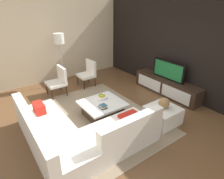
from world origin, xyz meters
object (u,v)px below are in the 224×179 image
Objects in this scene: television at (168,70)px; accent_chair_near at (59,79)px; book_stack at (103,106)px; floor_lamp at (59,42)px; coffee_table at (102,109)px; fruit_bowl at (102,97)px; decorative_ball at (164,103)px; media_console at (166,86)px; ottoman at (162,115)px; sectional_couch at (77,134)px; accent_chair_far at (88,72)px.

television is 3.33m from accent_chair_near.
accent_chair_near reaches higher than book_stack.
coffee_table is at bearing -0.07° from floor_lamp.
fruit_bowl is at bearing 23.92° from accent_chair_near.
television is at bearing 61.43° from accent_chair_near.
accent_chair_near is 3.39× the size of decorative_ball.
media_console is 2.00× the size of television.
floor_lamp reaches higher than fruit_bowl.
ottoman is (0.97, -1.29, -0.05)m from media_console.
coffee_table is 1.15× the size of accent_chair_near.
coffee_table is at bearing -28.99° from fruit_bowl.
decorative_ball is (3.56, 1.00, -0.94)m from floor_lamp.
floor_lamp is (-0.67, 0.41, 0.98)m from accent_chair_near.
sectional_couch is (0.50, -3.29, 0.02)m from media_console.
book_stack is (0.12, -2.42, 0.17)m from media_console.
accent_chair_far reaches higher than coffee_table.
accent_chair_near is at bearing -93.70° from accent_chair_far.
fruit_bowl is at bearing -25.66° from accent_chair_far.
fruit_bowl reaches higher than ottoman.
floor_lamp reaches higher than accent_chair_far.
sectional_couch is 0.96m from book_stack.
media_console is at bearing 126.89° from ottoman.
accent_chair_far is at bearing 47.70° from floor_lamp.
book_stack is (2.11, -0.78, -0.08)m from accent_chair_far.
sectional_couch is 2.37× the size of coffee_table.
fruit_bowl reaches higher than book_stack.
accent_chair_far reaches higher than media_console.
accent_chair_near is at bearing -153.99° from decorative_ball.
decorative_ball is at bearing 15.72° from floor_lamp.
book_stack is (-0.85, -1.13, -0.11)m from decorative_ball.
book_stack is (0.40, -0.22, -0.01)m from fruit_bowl.
ottoman is at bearing -0.81° from accent_chair_far.
sectional_couch is at bearing -81.29° from media_console.
book_stack is at bearing -87.18° from television.
decorative_ball is at bearing 0.00° from ottoman.
decorative_ball is (2.89, 1.41, 0.04)m from accent_chair_near.
decorative_ball is (2.96, 0.34, 0.04)m from accent_chair_far.
accent_chair_far is at bearing 161.74° from fruit_bowl.
media_console is at bearing 41.56° from floor_lamp.
sectional_couch reaches higher than fruit_bowl.
accent_chair_far is (-1.99, -1.63, 0.24)m from media_console.
accent_chair_near is 1.25m from floor_lamp.
fruit_bowl reaches higher than coffee_table.
decorative_ball is (0.97, -1.29, 0.28)m from media_console.
television is at bearing 87.51° from coffee_table.
television is 1.11× the size of coffee_table.
ottoman is 1.56m from fruit_bowl.
accent_chair_near is at bearing -167.43° from coffee_table.
floor_lamp is 6.75× the size of decorative_ball.
television is 0.64× the size of floor_lamp.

